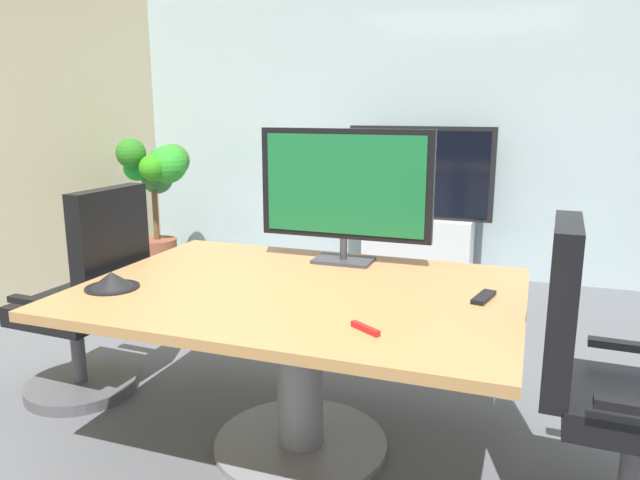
{
  "coord_description": "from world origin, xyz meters",
  "views": [
    {
      "loc": [
        0.9,
        -2.18,
        1.47
      ],
      "look_at": [
        0.01,
        0.28,
        0.88
      ],
      "focal_mm": 33.63,
      "sensor_mm": 36.0,
      "label": 1
    }
  ],
  "objects_px": {
    "conference_table": "(300,329)",
    "wall_display_unit": "(419,230)",
    "potted_plant": "(158,186)",
    "office_chair_left": "(89,311)",
    "office_chair_right": "(607,403)",
    "conference_phone": "(112,281)",
    "tv_monitor": "(345,188)",
    "remote_control": "(484,297)"
  },
  "relations": [
    {
      "from": "office_chair_right",
      "to": "tv_monitor",
      "type": "distance_m",
      "value": 1.41
    },
    {
      "from": "office_chair_right",
      "to": "wall_display_unit",
      "type": "xyz_separation_m",
      "value": [
        -1.19,
        2.81,
        -0.01
      ]
    },
    {
      "from": "tv_monitor",
      "to": "conference_phone",
      "type": "height_order",
      "value": "tv_monitor"
    },
    {
      "from": "conference_table",
      "to": "potted_plant",
      "type": "relative_size",
      "value": 1.49
    },
    {
      "from": "potted_plant",
      "to": "conference_phone",
      "type": "height_order",
      "value": "potted_plant"
    },
    {
      "from": "office_chair_right",
      "to": "remote_control",
      "type": "height_order",
      "value": "office_chair_right"
    },
    {
      "from": "office_chair_left",
      "to": "wall_display_unit",
      "type": "distance_m",
      "value": 2.9
    },
    {
      "from": "conference_table",
      "to": "wall_display_unit",
      "type": "relative_size",
      "value": 1.37
    },
    {
      "from": "office_chair_left",
      "to": "tv_monitor",
      "type": "relative_size",
      "value": 1.3
    },
    {
      "from": "wall_display_unit",
      "to": "potted_plant",
      "type": "relative_size",
      "value": 1.09
    },
    {
      "from": "remote_control",
      "to": "conference_table",
      "type": "bearing_deg",
      "value": -159.67
    },
    {
      "from": "office_chair_right",
      "to": "wall_display_unit",
      "type": "height_order",
      "value": "wall_display_unit"
    },
    {
      "from": "wall_display_unit",
      "to": "remote_control",
      "type": "height_order",
      "value": "wall_display_unit"
    },
    {
      "from": "wall_display_unit",
      "to": "remote_control",
      "type": "bearing_deg",
      "value": -74.3
    },
    {
      "from": "office_chair_left",
      "to": "wall_display_unit",
      "type": "height_order",
      "value": "wall_display_unit"
    },
    {
      "from": "office_chair_right",
      "to": "office_chair_left",
      "type": "bearing_deg",
      "value": 88.08
    },
    {
      "from": "office_chair_right",
      "to": "conference_phone",
      "type": "bearing_deg",
      "value": 97.93
    },
    {
      "from": "office_chair_left",
      "to": "office_chair_right",
      "type": "bearing_deg",
      "value": 88.47
    },
    {
      "from": "office_chair_left",
      "to": "potted_plant",
      "type": "distance_m",
      "value": 2.43
    },
    {
      "from": "office_chair_left",
      "to": "office_chair_right",
      "type": "xyz_separation_m",
      "value": [
        2.36,
        -0.16,
        0.0
      ]
    },
    {
      "from": "office_chair_right",
      "to": "potted_plant",
      "type": "bearing_deg",
      "value": 57.9
    },
    {
      "from": "office_chair_left",
      "to": "conference_phone",
      "type": "bearing_deg",
      "value": 54.1
    },
    {
      "from": "tv_monitor",
      "to": "conference_phone",
      "type": "relative_size",
      "value": 3.82
    },
    {
      "from": "wall_display_unit",
      "to": "remote_control",
      "type": "distance_m",
      "value": 2.75
    },
    {
      "from": "conference_phone",
      "to": "remote_control",
      "type": "relative_size",
      "value": 1.29
    },
    {
      "from": "tv_monitor",
      "to": "conference_phone",
      "type": "xyz_separation_m",
      "value": [
        -0.77,
        -0.74,
        -0.33
      ]
    },
    {
      "from": "office_chair_right",
      "to": "potted_plant",
      "type": "height_order",
      "value": "potted_plant"
    },
    {
      "from": "office_chair_right",
      "to": "potted_plant",
      "type": "relative_size",
      "value": 0.9
    },
    {
      "from": "office_chair_left",
      "to": "office_chair_right",
      "type": "height_order",
      "value": "same"
    },
    {
      "from": "conference_phone",
      "to": "potted_plant",
      "type": "bearing_deg",
      "value": 121.08
    },
    {
      "from": "office_chair_left",
      "to": "remote_control",
      "type": "height_order",
      "value": "office_chair_left"
    },
    {
      "from": "tv_monitor",
      "to": "remote_control",
      "type": "relative_size",
      "value": 4.94
    },
    {
      "from": "office_chair_left",
      "to": "conference_table",
      "type": "bearing_deg",
      "value": 88.22
    },
    {
      "from": "office_chair_left",
      "to": "conference_phone",
      "type": "xyz_separation_m",
      "value": [
        0.46,
        -0.36,
        0.31
      ]
    },
    {
      "from": "conference_table",
      "to": "office_chair_right",
      "type": "distance_m",
      "value": 1.19
    },
    {
      "from": "potted_plant",
      "to": "conference_phone",
      "type": "distance_m",
      "value": 2.94
    },
    {
      "from": "conference_phone",
      "to": "remote_control",
      "type": "height_order",
      "value": "conference_phone"
    },
    {
      "from": "conference_phone",
      "to": "office_chair_left",
      "type": "bearing_deg",
      "value": 141.68
    },
    {
      "from": "wall_display_unit",
      "to": "potted_plant",
      "type": "xyz_separation_m",
      "value": [
        -2.24,
        -0.49,
        0.34
      ]
    },
    {
      "from": "tv_monitor",
      "to": "wall_display_unit",
      "type": "relative_size",
      "value": 0.64
    },
    {
      "from": "tv_monitor",
      "to": "conference_phone",
      "type": "bearing_deg",
      "value": -136.07
    },
    {
      "from": "office_chair_right",
      "to": "conference_phone",
      "type": "height_order",
      "value": "office_chair_right"
    }
  ]
}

